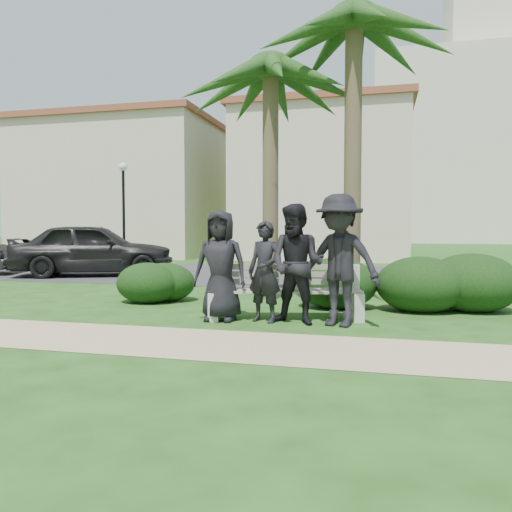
% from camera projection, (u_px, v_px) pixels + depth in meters
% --- Properties ---
extents(ground, '(160.00, 160.00, 0.00)m').
position_uv_depth(ground, '(263.00, 319.00, 7.81)').
color(ground, '#224112').
rests_on(ground, ground).
extents(footpath, '(30.00, 1.60, 0.01)m').
position_uv_depth(footpath, '(230.00, 345.00, 6.07)').
color(footpath, tan).
rests_on(footpath, ground).
extents(asphalt_street, '(160.00, 8.00, 0.01)m').
position_uv_depth(asphalt_street, '(322.00, 275.00, 15.56)').
color(asphalt_street, '#2D2D30').
rests_on(asphalt_street, ground).
extents(stucco_bldg_left, '(10.40, 8.40, 7.30)m').
position_uv_depth(stucco_bldg_left, '(128.00, 190.00, 27.96)').
color(stucco_bldg_left, beige).
rests_on(stucco_bldg_left, ground).
extents(stucco_bldg_right, '(8.40, 8.40, 7.30)m').
position_uv_depth(stucco_bldg_right, '(325.00, 185.00, 25.30)').
color(stucco_bldg_right, beige).
rests_on(stucco_bldg_right, ground).
extents(hotel_tower, '(26.00, 18.00, 37.30)m').
position_uv_depth(hotel_tower, '(492.00, 125.00, 57.02)').
color(hotel_tower, beige).
rests_on(hotel_tower, ground).
extents(street_lamp, '(0.36, 0.36, 4.29)m').
position_uv_depth(street_lamp, '(123.00, 194.00, 21.46)').
color(street_lamp, black).
rests_on(street_lamp, ground).
extents(park_bench, '(2.48, 1.04, 0.83)m').
position_uv_depth(park_bench, '(286.00, 295.00, 7.80)').
color(park_bench, gray).
rests_on(park_bench, ground).
extents(man_a, '(0.84, 0.55, 1.70)m').
position_uv_depth(man_a, '(221.00, 265.00, 7.66)').
color(man_a, black).
rests_on(man_a, ground).
extents(man_b, '(0.64, 0.52, 1.54)m').
position_uv_depth(man_b, '(265.00, 272.00, 7.55)').
color(man_b, black).
rests_on(man_b, ground).
extents(man_c, '(1.00, 0.86, 1.79)m').
position_uv_depth(man_c, '(297.00, 264.00, 7.36)').
color(man_c, black).
rests_on(man_c, ground).
extents(man_d, '(1.40, 1.05, 1.92)m').
position_uv_depth(man_d, '(339.00, 260.00, 7.22)').
color(man_d, black).
rests_on(man_d, ground).
extents(hedge_a, '(1.19, 0.98, 0.78)m').
position_uv_depth(hedge_a, '(165.00, 281.00, 9.83)').
color(hedge_a, black).
rests_on(hedge_a, ground).
extents(hedge_b, '(1.22, 1.01, 0.80)m').
position_uv_depth(hedge_b, '(148.00, 282.00, 9.60)').
color(hedge_b, black).
rests_on(hedge_b, ground).
extents(hedge_d, '(1.44, 1.19, 0.94)m').
position_uv_depth(hedge_d, '(336.00, 282.00, 8.91)').
color(hedge_d, black).
rests_on(hedge_d, ground).
extents(hedge_e, '(1.50, 1.24, 0.98)m').
position_uv_depth(hedge_e, '(420.00, 283.00, 8.55)').
color(hedge_e, black).
rests_on(hedge_e, ground).
extents(hedge_f, '(1.59, 1.31, 1.03)m').
position_uv_depth(hedge_f, '(472.00, 281.00, 8.58)').
color(hedge_f, black).
rests_on(hedge_f, ground).
extents(palm_left, '(3.00, 3.00, 5.56)m').
position_uv_depth(palm_left, '(271.00, 70.00, 9.95)').
color(palm_left, brown).
rests_on(palm_left, ground).
extents(palm_right, '(3.00, 3.00, 6.21)m').
position_uv_depth(palm_right, '(354.00, 22.00, 9.14)').
color(palm_right, brown).
rests_on(palm_right, ground).
extents(car_a, '(5.11, 3.58, 1.62)m').
position_uv_depth(car_a, '(94.00, 249.00, 15.20)').
color(car_a, black).
rests_on(car_a, ground).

